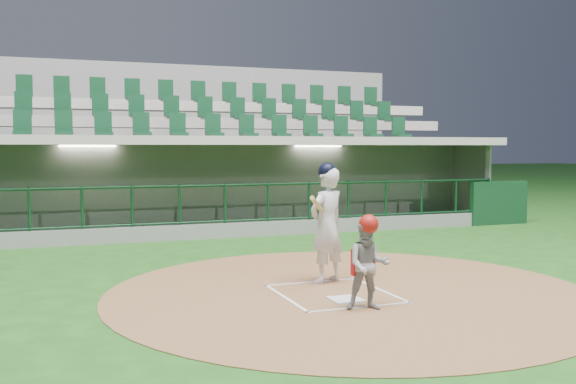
% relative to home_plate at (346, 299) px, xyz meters
% --- Properties ---
extents(ground, '(120.00, 120.00, 0.00)m').
position_rel_home_plate_xyz_m(ground, '(0.00, 0.70, -0.02)').
color(ground, '#184714').
rests_on(ground, ground).
extents(dirt_circle, '(7.20, 7.20, 0.01)m').
position_rel_home_plate_xyz_m(dirt_circle, '(0.30, 0.50, -0.02)').
color(dirt_circle, brown).
rests_on(dirt_circle, ground).
extents(home_plate, '(0.43, 0.43, 0.02)m').
position_rel_home_plate_xyz_m(home_plate, '(0.00, 0.00, 0.00)').
color(home_plate, silver).
rests_on(home_plate, dirt_circle).
extents(batter_box_chalk, '(1.55, 1.80, 0.01)m').
position_rel_home_plate_xyz_m(batter_box_chalk, '(0.00, 0.40, -0.00)').
color(batter_box_chalk, white).
rests_on(batter_box_chalk, ground).
extents(dugout_structure, '(16.40, 3.70, 3.00)m').
position_rel_home_plate_xyz_m(dugout_structure, '(0.19, 8.52, 0.94)').
color(dugout_structure, slate).
rests_on(dugout_structure, ground).
extents(seating_deck, '(17.00, 6.72, 5.15)m').
position_rel_home_plate_xyz_m(seating_deck, '(0.00, 11.61, 1.40)').
color(seating_deck, slate).
rests_on(seating_deck, ground).
extents(batter, '(0.93, 0.97, 1.89)m').
position_rel_home_plate_xyz_m(batter, '(0.22, 1.18, 0.93)').
color(batter, silver).
rests_on(batter, dirt_circle).
extents(catcher, '(0.69, 0.61, 1.26)m').
position_rel_home_plate_xyz_m(catcher, '(0.05, -0.56, 0.61)').
color(catcher, gray).
rests_on(catcher, dirt_circle).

